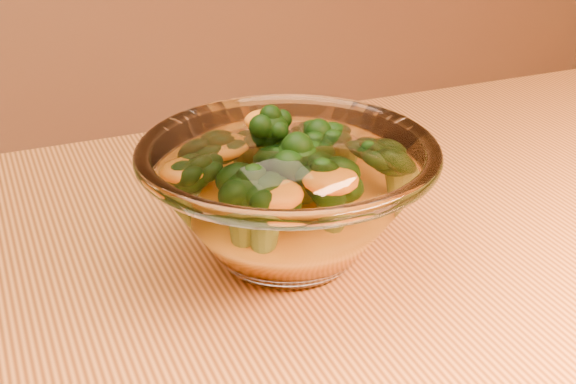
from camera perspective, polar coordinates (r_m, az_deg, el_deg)
The scene contains 3 objects.
glass_bowl at distance 0.57m, azimuth -0.00°, elevation -0.42°, with size 0.21×0.21×0.09m.
cheese_sauce at distance 0.58m, azimuth -0.00°, elevation -2.17°, with size 0.12×0.12×0.03m, color orange.
broccoli_heap at distance 0.57m, azimuth -0.26°, elevation 1.11°, with size 0.16×0.12×0.08m.
Camera 1 is at (-0.19, -0.35, 1.06)m, focal length 50.00 mm.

